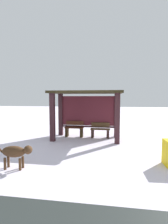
# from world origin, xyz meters

# --- Properties ---
(ground_plane) EXTENTS (60.00, 60.00, 0.00)m
(ground_plane) POSITION_xyz_m (0.00, 0.00, 0.00)
(ground_plane) COLOR silver
(bus_shelter) EXTENTS (3.31, 1.76, 2.26)m
(bus_shelter) POSITION_xyz_m (0.00, 0.16, 1.66)
(bus_shelter) COLOR #381D22
(bus_shelter) RESTS_ON ground
(bench_left_inside) EXTENTS (0.95, 0.39, 0.77)m
(bench_left_inside) POSITION_xyz_m (-0.65, 0.37, 0.34)
(bench_left_inside) COLOR #532818
(bench_left_inside) RESTS_ON ground
(bench_center_inside) EXTENTS (0.95, 0.41, 0.72)m
(bench_center_inside) POSITION_xyz_m (0.65, 0.38, 0.31)
(bench_center_inside) COLOR brown
(bench_center_inside) RESTS_ON ground
(dog) EXTENTS (1.00, 0.32, 0.66)m
(dog) POSITION_xyz_m (-1.40, -3.73, 0.46)
(dog) COLOR #4C311D
(dog) RESTS_ON ground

